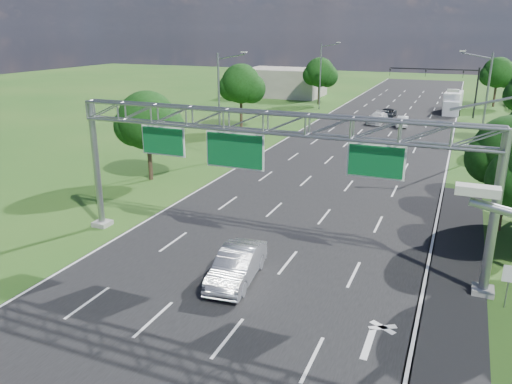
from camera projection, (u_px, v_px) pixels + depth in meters
The scene contains 19 objects.
ground at pixel (337, 173), 43.92m from camera, with size 220.00×220.00×0.00m, color #204F17.
road at pixel (337, 173), 43.92m from camera, with size 18.00×180.00×0.02m, color black.
road_flare at pixel (455, 271), 26.16m from camera, with size 3.00×30.00×0.02m, color black.
sign_gantry at pixel (267, 134), 25.85m from camera, with size 23.50×1.00×9.56m.
regulatory_sign at pixel (509, 278), 22.24m from camera, with size 0.60×0.08×2.10m.
traffic_signal at pixel (451, 80), 70.28m from camera, with size 12.21×0.24×7.00m.
streetlight_l_near at pixel (221, 102), 46.29m from camera, with size 2.97×0.22×10.16m.
streetlight_l_far at pixel (322, 73), 77.00m from camera, with size 2.97×0.22×10.16m.
streetlight_r_mid at pixel (484, 101), 46.83m from camera, with size 2.97×0.22×10.16m.
tree_verge_la at pixel (149, 123), 40.52m from camera, with size 5.76×4.80×7.40m.
tree_verge_lb at pixel (242, 86), 61.22m from camera, with size 5.76×4.80×8.06m.
tree_verge_lc at pixel (320, 74), 82.20m from camera, with size 5.76×4.80×7.62m.
tree_verge_re at pixel (498, 74), 79.30m from camera, with size 5.76×4.80×7.84m.
building_left at pixel (284, 82), 93.26m from camera, with size 14.00×10.00×5.00m, color gray.
silver_sedan at pixel (237, 265), 24.89m from camera, with size 1.78×5.12×1.69m, color #A0A3AC.
car_queue_a at pixel (378, 118), 66.48m from camera, with size 2.04×5.01×1.46m, color silver.
car_queue_b at pixel (387, 113), 70.92m from camera, with size 2.02×4.39×1.22m, color black.
car_queue_d at pixel (402, 122), 64.37m from camera, with size 1.36×3.89×1.28m, color silver.
box_truck at pixel (453, 103), 74.81m from camera, with size 2.67×8.08×3.01m.
Camera 1 is at (9.60, -11.76, 12.10)m, focal length 35.00 mm.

